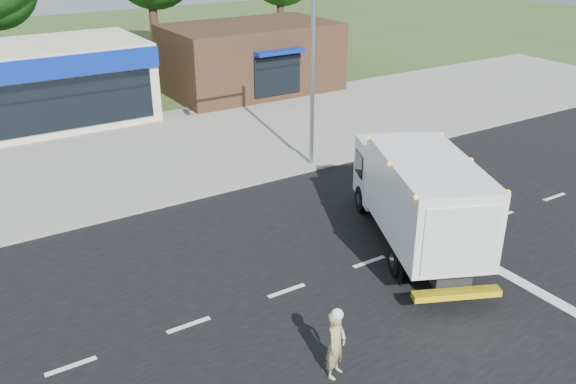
{
  "coord_description": "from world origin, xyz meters",
  "views": [
    {
      "loc": [
        -10.74,
        -12.38,
        9.64
      ],
      "look_at": [
        -1.32,
        2.59,
        1.7
      ],
      "focal_mm": 38.0,
      "sensor_mm": 36.0,
      "label": 1
    }
  ],
  "objects": [
    {
      "name": "ground",
      "position": [
        0.0,
        0.0,
        0.0
      ],
      "size": [
        120.0,
        120.0,
        0.0
      ],
      "primitive_type": "plane",
      "color": "#385123",
      "rests_on": "ground"
    },
    {
      "name": "lane_markings",
      "position": [
        1.35,
        -1.35,
        0.02
      ],
      "size": [
        55.2,
        7.0,
        0.01
      ],
      "color": "silver",
      "rests_on": "road_asphalt"
    },
    {
      "name": "sidewalk",
      "position": [
        0.0,
        8.2,
        0.06
      ],
      "size": [
        60.0,
        2.4,
        0.12
      ],
      "primitive_type": "cube",
      "color": "gray",
      "rests_on": "ground"
    },
    {
      "name": "ems_box_truck",
      "position": [
        1.77,
        -0.0,
        1.91
      ],
      "size": [
        5.15,
        7.74,
        3.3
      ],
      "rotation": [
        0.0,
        0.0,
        1.15
      ],
      "color": "black",
      "rests_on": "ground"
    },
    {
      "name": "parking_apron",
      "position": [
        0.0,
        14.0,
        0.01
      ],
      "size": [
        60.0,
        9.0,
        0.02
      ],
      "primitive_type": "cube",
      "color": "gray",
      "rests_on": "ground"
    },
    {
      "name": "traffic_signal_pole",
      "position": [
        2.35,
        7.6,
        4.92
      ],
      "size": [
        3.51,
        0.25,
        8.0
      ],
      "color": "gray",
      "rests_on": "ground"
    },
    {
      "name": "road_asphalt",
      "position": [
        0.0,
        0.0,
        0.0
      ],
      "size": [
        60.0,
        14.0,
        0.02
      ],
      "primitive_type": "cube",
      "color": "black",
      "rests_on": "ground"
    },
    {
      "name": "emergency_worker",
      "position": [
        -3.89,
        -3.53,
        0.89
      ],
      "size": [
        0.74,
        0.65,
        1.81
      ],
      "rotation": [
        0.0,
        0.0,
        0.49
      ],
      "color": "tan",
      "rests_on": "ground"
    },
    {
      "name": "brown_storefront",
      "position": [
        7.0,
        19.98,
        2.0
      ],
      "size": [
        10.0,
        6.7,
        4.0
      ],
      "color": "#382316",
      "rests_on": "ground"
    }
  ]
}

